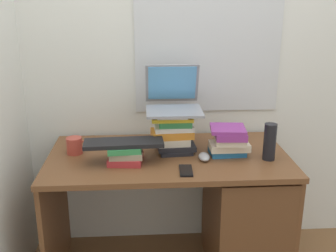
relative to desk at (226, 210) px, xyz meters
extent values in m
cube|color=silver|center=(-0.34, 0.43, 0.89)|extent=(6.00, 0.05, 2.60)
cube|color=silver|center=(-0.07, 0.40, 0.90)|extent=(0.90, 0.01, 0.80)
cube|color=brown|center=(-0.34, 0.03, 0.33)|extent=(1.35, 0.71, 0.03)
cube|color=brown|center=(-1.00, 0.03, -0.05)|extent=(0.02, 0.65, 0.73)
cube|color=brown|center=(0.32, 0.03, -0.05)|extent=(0.02, 0.65, 0.73)
cube|color=brown|center=(0.11, -0.01, -0.05)|extent=(0.40, 0.60, 0.69)
cube|color=black|center=(-0.30, 0.08, 0.36)|extent=(0.19, 0.20, 0.02)
cube|color=black|center=(-0.29, 0.09, 0.38)|extent=(0.22, 0.19, 0.03)
cube|color=beige|center=(-0.31, 0.07, 0.41)|extent=(0.19, 0.14, 0.04)
cube|color=orange|center=(-0.32, 0.08, 0.45)|extent=(0.24, 0.16, 0.04)
cube|color=white|center=(-0.30, 0.08, 0.49)|extent=(0.22, 0.14, 0.03)
cube|color=#338C4C|center=(-0.30, 0.08, 0.52)|extent=(0.19, 0.13, 0.03)
cube|color=yellow|center=(-0.32, 0.08, 0.54)|extent=(0.23, 0.14, 0.02)
cube|color=white|center=(-0.31, 0.08, 0.57)|extent=(0.17, 0.14, 0.02)
cube|color=#B22D33|center=(-0.58, -0.06, 0.36)|extent=(0.19, 0.19, 0.04)
cube|color=gray|center=(-0.57, -0.07, 0.40)|extent=(0.18, 0.15, 0.03)
cube|color=#338C4C|center=(-0.58, -0.06, 0.43)|extent=(0.19, 0.19, 0.03)
cube|color=#2672B2|center=(-0.01, 0.01, 0.36)|extent=(0.20, 0.14, 0.04)
cube|color=beige|center=(0.00, -0.01, 0.40)|extent=(0.22, 0.12, 0.04)
cube|color=beige|center=(0.00, 0.00, 0.44)|extent=(0.18, 0.19, 0.03)
cube|color=#8C338C|center=(0.00, 0.00, 0.47)|extent=(0.18, 0.20, 0.04)
cube|color=#8C338C|center=(-0.01, 0.00, 0.50)|extent=(0.20, 0.19, 0.02)
cube|color=gray|center=(-0.30, 0.08, 0.58)|extent=(0.31, 0.25, 0.01)
cube|color=gray|center=(-0.30, 0.25, 0.71)|extent=(0.31, 0.09, 0.23)
cube|color=#59A5E5|center=(-0.30, 0.24, 0.71)|extent=(0.28, 0.07, 0.21)
cube|color=black|center=(-0.58, -0.07, 0.46)|extent=(0.43, 0.16, 0.02)
ellipsoid|color=#A5A8AD|center=(-0.15, -0.06, 0.36)|extent=(0.06, 0.10, 0.04)
cylinder|color=#B23F33|center=(-0.87, 0.08, 0.39)|extent=(0.09, 0.09, 0.09)
torus|color=#B23F33|center=(-0.81, 0.08, 0.40)|extent=(0.05, 0.01, 0.05)
cylinder|color=black|center=(0.20, -0.07, 0.45)|extent=(0.07, 0.07, 0.20)
cube|color=black|center=(-0.27, -0.21, 0.35)|extent=(0.07, 0.14, 0.01)
camera|label=1|loc=(-0.48, -2.09, 1.21)|focal=43.52mm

